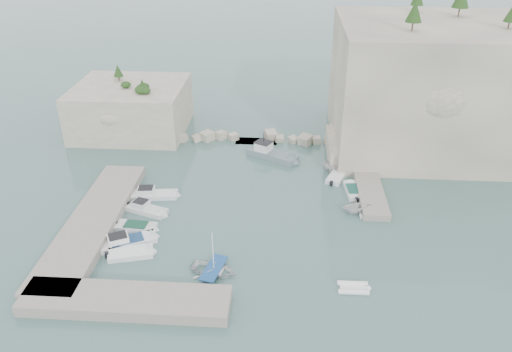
# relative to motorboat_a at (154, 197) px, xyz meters

# --- Properties ---
(ground) EXTENTS (400.00, 400.00, 0.00)m
(ground) POSITION_rel_motorboat_a_xyz_m (12.09, -5.52, 0.00)
(ground) COLOR #486C66
(ground) RESTS_ON ground
(cliff_east) EXTENTS (26.00, 22.00, 17.00)m
(cliff_east) POSITION_rel_motorboat_a_xyz_m (35.09, 17.48, 8.50)
(cliff_east) COLOR beige
(cliff_east) RESTS_ON ground
(cliff_terrace) EXTENTS (8.00, 10.00, 2.50)m
(cliff_terrace) POSITION_rel_motorboat_a_xyz_m (25.09, 12.48, 1.25)
(cliff_terrace) COLOR beige
(cliff_terrace) RESTS_ON ground
(outcrop_west) EXTENTS (16.00, 14.00, 7.00)m
(outcrop_west) POSITION_rel_motorboat_a_xyz_m (-7.91, 19.48, 3.50)
(outcrop_west) COLOR beige
(outcrop_west) RESTS_ON ground
(quay_west) EXTENTS (5.00, 24.00, 1.10)m
(quay_west) POSITION_rel_motorboat_a_xyz_m (-4.91, -6.52, 0.55)
(quay_west) COLOR #9E9689
(quay_west) RESTS_ON ground
(quay_south) EXTENTS (18.00, 4.00, 1.10)m
(quay_south) POSITION_rel_motorboat_a_xyz_m (2.09, -18.02, 0.55)
(quay_south) COLOR #9E9689
(quay_south) RESTS_ON ground
(ledge_east) EXTENTS (3.00, 16.00, 0.80)m
(ledge_east) POSITION_rel_motorboat_a_xyz_m (25.59, 4.48, 0.40)
(ledge_east) COLOR #9E9689
(ledge_east) RESTS_ON ground
(breakwater) EXTENTS (28.00, 3.00, 1.40)m
(breakwater) POSITION_rel_motorboat_a_xyz_m (11.09, 16.48, 0.70)
(breakwater) COLOR beige
(breakwater) RESTS_ON ground
(motorboat_a) EXTENTS (6.31, 2.50, 1.40)m
(motorboat_a) POSITION_rel_motorboat_a_xyz_m (0.00, 0.00, 0.00)
(motorboat_a) COLOR white
(motorboat_a) RESTS_ON ground
(motorboat_b) EXTENTS (5.51, 3.40, 1.40)m
(motorboat_b) POSITION_rel_motorboat_a_xyz_m (0.04, -3.27, 0.00)
(motorboat_b) COLOR silver
(motorboat_b) RESTS_ON ground
(motorboat_c) EXTENTS (4.88, 2.18, 0.70)m
(motorboat_c) POSITION_rel_motorboat_a_xyz_m (-0.25, -6.63, 0.00)
(motorboat_c) COLOR silver
(motorboat_c) RESTS_ON ground
(motorboat_d) EXTENTS (6.57, 4.52, 1.40)m
(motorboat_d) POSITION_rel_motorboat_a_xyz_m (-0.38, -9.32, 0.00)
(motorboat_d) COLOR white
(motorboat_d) RESTS_ON ground
(motorboat_e) EXTENTS (5.10, 3.09, 0.70)m
(motorboat_e) POSITION_rel_motorboat_a_xyz_m (0.47, -11.13, 0.00)
(motorboat_e) COLOR white
(motorboat_e) RESTS_ON ground
(rowboat) EXTENTS (5.01, 4.08, 0.91)m
(rowboat) POSITION_rel_motorboat_a_xyz_m (9.01, -13.13, 0.00)
(rowboat) COLOR white
(rowboat) RESTS_ON ground
(inflatable_dinghy) EXTENTS (3.01, 1.47, 0.44)m
(inflatable_dinghy) POSITION_rel_motorboat_a_xyz_m (21.83, -14.65, 0.00)
(inflatable_dinghy) COLOR white
(inflatable_dinghy) RESTS_ON ground
(tender_east_a) EXTENTS (4.13, 3.78, 1.85)m
(tender_east_a) POSITION_rel_motorboat_a_xyz_m (23.50, -1.79, 0.00)
(tender_east_a) COLOR white
(tender_east_a) RESTS_ON ground
(tender_east_b) EXTENTS (2.05, 4.82, 0.70)m
(tender_east_b) POSITION_rel_motorboat_a_xyz_m (23.56, 2.53, 0.00)
(tender_east_b) COLOR silver
(tender_east_b) RESTS_ON ground
(tender_east_c) EXTENTS (3.62, 5.59, 0.70)m
(tender_east_c) POSITION_rel_motorboat_a_xyz_m (22.09, 6.36, 0.00)
(tender_east_c) COLOR white
(tender_east_c) RESTS_ON ground
(tender_east_d) EXTENTS (4.21, 2.28, 1.54)m
(tender_east_d) POSITION_rel_motorboat_a_xyz_m (22.13, 7.79, 0.00)
(tender_east_d) COLOR silver
(tender_east_d) RESTS_ON ground
(work_boat) EXTENTS (7.91, 5.77, 2.20)m
(work_boat) POSITION_rel_motorboat_a_xyz_m (13.62, 11.18, 0.00)
(work_boat) COLOR slate
(work_boat) RESTS_ON ground
(rowboat_mast) EXTENTS (0.10, 0.10, 4.20)m
(rowboat_mast) POSITION_rel_motorboat_a_xyz_m (9.01, -13.13, 2.56)
(rowboat_mast) COLOR white
(rowboat_mast) RESTS_ON rowboat
(vegetation) EXTENTS (53.48, 13.88, 13.40)m
(vegetation) POSITION_rel_motorboat_a_xyz_m (29.92, 18.88, 17.93)
(vegetation) COLOR #1E4219
(vegetation) RESTS_ON ground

